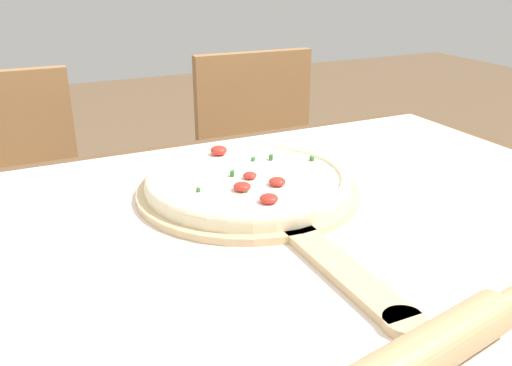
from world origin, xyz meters
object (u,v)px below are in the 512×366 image
at_px(pizza_peel, 255,196).
at_px(chair_right, 265,176).
at_px(chair_left, 13,221).
at_px(pizza, 248,180).

xyz_separation_m(pizza_peel, chair_right, (0.36, 0.69, -0.28)).
bearing_deg(chair_left, pizza_peel, -61.06).
relative_size(pizza_peel, pizza, 1.79).
relative_size(chair_left, chair_right, 1.00).
xyz_separation_m(chair_left, chair_right, (0.74, -0.00, 0.00)).
bearing_deg(pizza_peel, chair_right, 62.38).
bearing_deg(chair_left, chair_right, 0.71).
height_order(pizza_peel, pizza, pizza).
height_order(pizza, chair_left, chair_left).
xyz_separation_m(pizza_peel, chair_left, (-0.37, 0.69, -0.28)).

